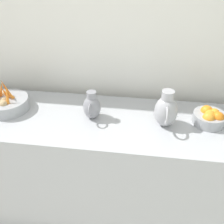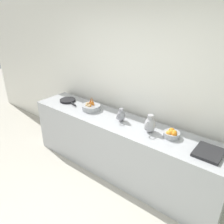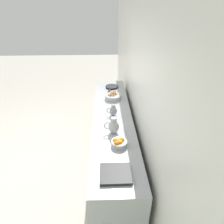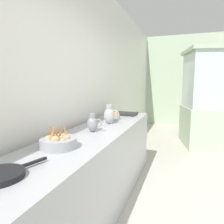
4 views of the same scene
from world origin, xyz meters
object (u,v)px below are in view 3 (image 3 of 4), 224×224
orange_bowl (119,143)px  metal_pitcher_short (113,111)px  skillet_on_counter (112,87)px  metal_pitcher_tall (114,126)px  vegetable_colander (113,97)px

orange_bowl → metal_pitcher_short: 0.78m
orange_bowl → skillet_on_counter: orange_bowl is taller
orange_bowl → metal_pitcher_tall: 0.30m
orange_bowl → skillet_on_counter: bearing=-89.6°
metal_pitcher_tall → metal_pitcher_short: (-0.02, -0.49, -0.02)m
vegetable_colander → orange_bowl: size_ratio=1.44×
vegetable_colander → skillet_on_counter: (-0.00, -0.57, -0.03)m
metal_pitcher_short → skillet_on_counter: 1.20m
vegetable_colander → metal_pitcher_tall: size_ratio=1.20×
metal_pitcher_short → orange_bowl: bearing=92.8°
orange_bowl → metal_pitcher_tall: size_ratio=0.83×
metal_pitcher_tall → orange_bowl: bearing=100.8°
orange_bowl → metal_pitcher_short: (0.04, -0.78, 0.04)m
orange_bowl → metal_pitcher_short: bearing=-87.2°
vegetable_colander → metal_pitcher_short: 0.63m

